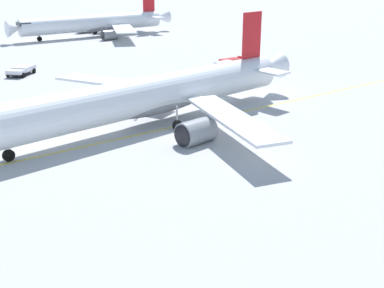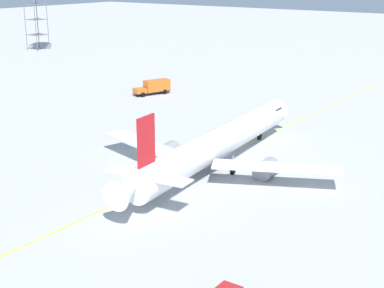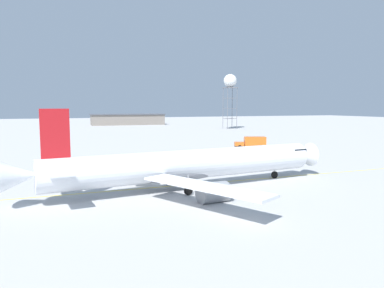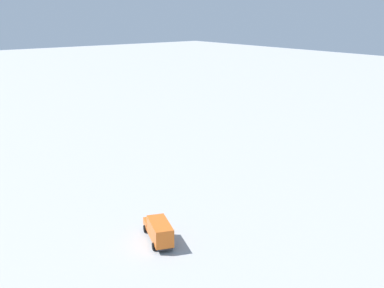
% 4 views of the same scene
% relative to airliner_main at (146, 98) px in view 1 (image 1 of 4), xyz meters
% --- Properties ---
extents(ground_plane, '(600.00, 600.00, 0.00)m').
position_rel_airliner_main_xyz_m(ground_plane, '(4.96, 2.64, -3.08)').
color(ground_plane, '#B2B2B2').
extents(airliner_main, '(36.13, 45.30, 11.07)m').
position_rel_airliner_main_xyz_m(airliner_main, '(0.00, 0.00, 0.00)').
color(airliner_main, white).
rests_on(airliner_main, ground_plane).
extents(airliner_secondary, '(34.24, 40.77, 11.86)m').
position_rel_airliner_main_xyz_m(airliner_secondary, '(-65.90, 25.60, -0.11)').
color(airliner_secondary, white).
rests_on(airliner_secondary, ground_plane).
extents(ops_pickup_truck, '(2.24, 5.09, 1.41)m').
position_rel_airliner_main_xyz_m(ops_pickup_truck, '(-19.56, 28.92, -2.28)').
color(ops_pickup_truck, '#232326').
rests_on(ops_pickup_truck, ground_plane).
extents(pushback_tug_truck, '(5.34, 5.43, 1.30)m').
position_rel_airliner_main_xyz_m(pushback_tug_truck, '(-33.44, -2.67, -2.27)').
color(pushback_tug_truck, '#232326').
rests_on(pushback_tug_truck, ground_plane).
extents(taxiway_centreline, '(0.54, 167.22, 0.01)m').
position_rel_airliner_main_xyz_m(taxiway_centreline, '(2.12, -4.68, -3.08)').
color(taxiway_centreline, yellow).
rests_on(taxiway_centreline, ground_plane).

